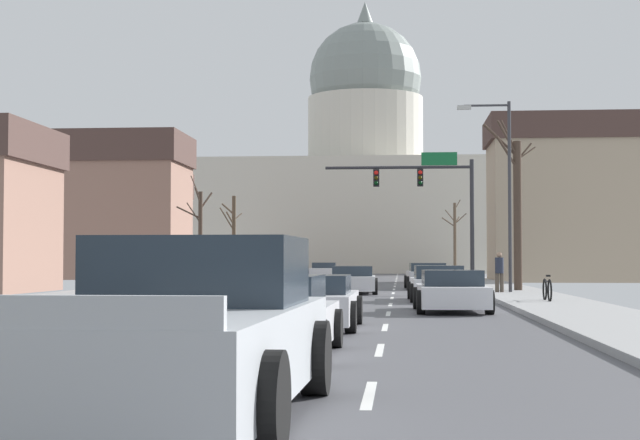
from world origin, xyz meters
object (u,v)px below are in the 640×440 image
at_px(sedan_near_01, 353,280).
at_px(signal_gantry, 431,190).
at_px(sedan_near_05, 270,318).
at_px(bicycle_parked, 547,290).
at_px(sedan_near_00, 427,277).
at_px(sedan_near_02, 438,284).
at_px(sedan_near_03, 451,292).
at_px(sedan_near_04, 309,302).
at_px(sedan_oncoming_00, 258,273).
at_px(pedestrian_00, 499,270).
at_px(street_lamp_right, 503,179).
at_px(sedan_oncoming_01, 324,271).
at_px(pickup_truck_near_06, 186,336).

bearing_deg(sedan_near_01, signal_gantry, 71.76).
xyz_separation_m(sedan_near_05, bicycle_parked, (6.60, 16.94, -0.09)).
relative_size(sedan_near_00, sedan_near_02, 0.95).
xyz_separation_m(sedan_near_03, sedan_near_04, (-3.32, -6.74, 0.00)).
bearing_deg(bicycle_parked, sedan_near_00, 101.90).
xyz_separation_m(sedan_near_01, sedan_near_03, (3.43, -13.96, -0.01)).
bearing_deg(signal_gantry, sedan_near_05, -95.39).
height_order(signal_gantry, bicycle_parked, signal_gantry).
height_order(sedan_near_05, sedan_oncoming_00, sedan_near_05).
xyz_separation_m(sedan_near_03, sedan_near_05, (-3.36, -12.67, 0.03)).
relative_size(sedan_near_00, bicycle_parked, 2.47).
bearing_deg(pedestrian_00, signal_gantry, 100.21).
bearing_deg(sedan_near_04, signal_gantry, 83.68).
xyz_separation_m(street_lamp_right, sedan_oncoming_01, (-9.61, 30.34, -4.11)).
bearing_deg(sedan_near_01, pickup_truck_near_06, -89.93).
height_order(pickup_truck_near_06, bicycle_parked, pickup_truck_near_06).
bearing_deg(street_lamp_right, sedan_near_00, 109.49).
relative_size(sedan_near_03, bicycle_parked, 2.51).
relative_size(signal_gantry, bicycle_parked, 4.47).
xyz_separation_m(sedan_near_00, sedan_near_02, (0.03, -13.35, -0.01)).
distance_m(sedan_near_01, sedan_near_02, 7.74).
relative_size(sedan_oncoming_01, pedestrian_00, 2.80).
bearing_deg(sedan_near_01, sedan_oncoming_01, 96.94).
distance_m(signal_gantry, sedan_near_01, 12.40).
height_order(street_lamp_right, sedan_oncoming_01, street_lamp_right).
distance_m(street_lamp_right, bicycle_parked, 9.09).
relative_size(street_lamp_right, sedan_near_01, 1.67).
relative_size(street_lamp_right, bicycle_parked, 4.33).
height_order(sedan_near_00, sedan_near_04, sedan_near_00).
distance_m(sedan_near_00, sedan_near_04, 27.24).
bearing_deg(pedestrian_00, sedan_near_04, -107.25).
height_order(sedan_near_03, sedan_oncoming_01, sedan_oncoming_01).
distance_m(sedan_near_04, pedestrian_00, 19.65).
distance_m(sedan_near_01, sedan_near_05, 26.62).
bearing_deg(sedan_near_02, pedestrian_00, 62.68).
relative_size(sedan_near_05, sedan_oncoming_00, 1.01).
bearing_deg(bicycle_parked, pedestrian_00, 95.43).
bearing_deg(sedan_near_04, sedan_near_00, 83.29).
bearing_deg(sedan_oncoming_01, pedestrian_00, -72.90).
distance_m(sedan_near_04, pickup_truck_near_06, 11.59).
height_order(sedan_near_05, sedan_oncoming_01, sedan_near_05).
bearing_deg(sedan_near_02, signal_gantry, 89.06).
xyz_separation_m(pickup_truck_near_06, sedan_oncoming_01, (-3.53, 60.98, -0.19)).
bearing_deg(sedan_oncoming_00, pedestrian_00, -59.49).
bearing_deg(sedan_near_04, pickup_truck_near_06, -90.32).
distance_m(sedan_near_00, bicycle_parked, 16.39).
xyz_separation_m(pickup_truck_near_06, pedestrian_00, (5.89, 30.35, 0.27)).
distance_m(signal_gantry, pedestrian_00, 13.72).
bearing_deg(sedan_near_00, bicycle_parked, -78.10).
bearing_deg(sedan_near_00, sedan_near_02, -89.87).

